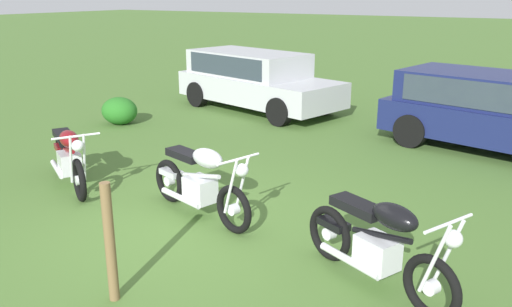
# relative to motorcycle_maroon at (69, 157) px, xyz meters

# --- Properties ---
(ground_plane) EXTENTS (120.00, 120.00, 0.00)m
(ground_plane) POSITION_rel_motorcycle_maroon_xyz_m (2.47, -0.25, -0.47)
(ground_plane) COLOR #476B2D
(motorcycle_maroon) EXTENTS (1.79, 1.22, 1.02)m
(motorcycle_maroon) POSITION_rel_motorcycle_maroon_xyz_m (0.00, 0.00, 0.00)
(motorcycle_maroon) COLOR black
(motorcycle_maroon) RESTS_ON ground
(motorcycle_silver) EXTENTS (1.96, 0.85, 1.02)m
(motorcycle_silver) POSITION_rel_motorcycle_maroon_xyz_m (2.38, 0.11, 0.01)
(motorcycle_silver) COLOR black
(motorcycle_silver) RESTS_ON ground
(motorcycle_black) EXTENTS (1.84, 1.06, 1.02)m
(motorcycle_black) POSITION_rel_motorcycle_maroon_xyz_m (4.94, -0.38, 0.01)
(motorcycle_black) COLOR black
(motorcycle_black) RESTS_ON ground
(car_silver) EXTENTS (4.60, 2.77, 1.43)m
(car_silver) POSITION_rel_motorcycle_maroon_xyz_m (-0.49, 6.20, 0.36)
(car_silver) COLOR #B2B5BA
(car_silver) RESTS_ON ground
(car_navy) EXTENTS (4.56, 2.64, 1.43)m
(car_navy) POSITION_rel_motorcycle_maroon_xyz_m (5.24, 5.41, 0.36)
(car_navy) COLOR #161E4C
(car_navy) RESTS_ON ground
(shrub_low) EXTENTS (0.84, 0.73, 0.61)m
(shrub_low) POSITION_rel_motorcycle_maroon_xyz_m (-2.24, 3.28, -0.17)
(shrub_low) COLOR #23661E
(shrub_low) RESTS_ON ground
(fence_post_wooden) EXTENTS (0.10, 0.10, 1.21)m
(fence_post_wooden) POSITION_rel_motorcycle_maroon_xyz_m (2.84, -1.91, 0.13)
(fence_post_wooden) COLOR brown
(fence_post_wooden) RESTS_ON ground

